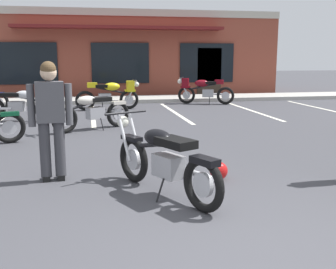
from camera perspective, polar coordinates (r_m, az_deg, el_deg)
The scene contains 11 objects.
ground_plane at distance 7.59m, azimuth -0.30°, elevation -2.41°, with size 80.00×80.00×0.00m, color #3D3D42.
sidewalk_kerb at distance 16.25m, azimuth -6.08°, elevation 4.88°, with size 22.00×1.80×0.14m, color #A8A59E.
brick_storefront_building at distance 20.36m, azimuth -7.21°, elevation 11.07°, with size 14.31×5.99×3.70m.
painted_stall_lines at distance 12.70m, azimuth -4.67°, elevation 2.94°, with size 12.81×4.80×0.01m.
motorcycle_foreground_classic at distance 5.16m, azimuth -0.63°, elevation -3.48°, with size 1.22×1.94×0.98m.
motorcycle_black_cruiser at distance 9.92m, azimuth -10.61°, elevation 3.26°, with size 1.91×1.28×0.98m.
motorcycle_silver_naked at distance 11.82m, azimuth -19.84°, elevation 3.99°, with size 2.08×0.80×0.98m.
motorcycle_blue_standard at distance 15.24m, azimuth 4.87°, elevation 6.24°, with size 2.01×1.07×0.98m.
motorcycle_cream_vintage at distance 13.67m, azimuth -7.97°, elevation 5.65°, with size 2.11×0.66×0.98m.
person_by_back_row at distance 5.89m, azimuth -16.02°, elevation 2.73°, with size 0.61×0.30×1.68m.
helmet_on_pavement at distance 5.91m, azimuth 7.06°, elevation -5.03°, with size 0.26×0.26×0.26m.
Camera 1 is at (-1.36, -3.08, 1.74)m, focal length 43.81 mm.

